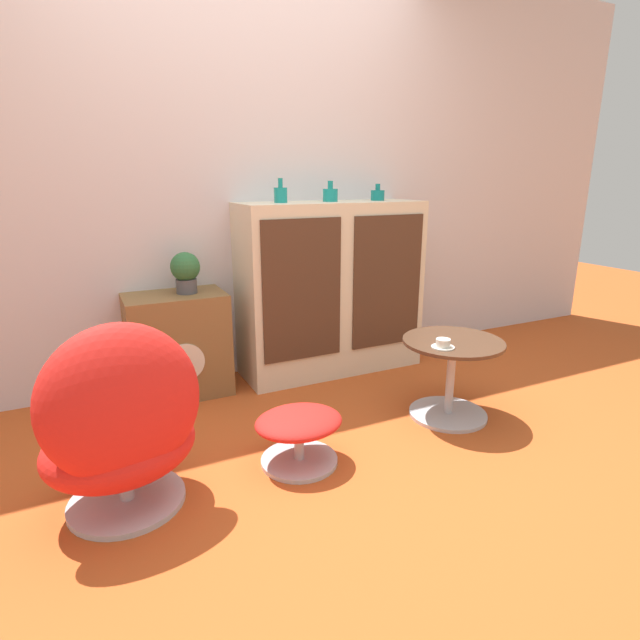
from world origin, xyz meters
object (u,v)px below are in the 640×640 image
(vase_leftmost, at_px, (281,194))
(vase_inner_right, at_px, (378,195))
(teacup, at_px, (443,344))
(vase_inner_left, at_px, (330,195))
(egg_chair, at_px, (122,427))
(coffee_table, at_px, (451,373))
(sideboard, at_px, (331,288))
(tv_console, at_px, (178,345))
(potted_plant, at_px, (185,271))
(ottoman, at_px, (299,429))

(vase_leftmost, relative_size, vase_inner_right, 1.34)
(vase_leftmost, distance_m, teacup, 1.30)
(teacup, bearing_deg, vase_inner_left, 97.65)
(vase_inner_right, relative_size, teacup, 0.91)
(egg_chair, relative_size, coffee_table, 1.50)
(vase_inner_left, bearing_deg, sideboard, -26.24)
(vase_inner_right, bearing_deg, tv_console, 178.85)
(vase_inner_left, bearing_deg, potted_plant, 178.28)
(coffee_table, distance_m, potted_plant, 1.59)
(coffee_table, height_order, teacup, teacup)
(coffee_table, distance_m, teacup, 0.25)
(coffee_table, distance_m, vase_inner_right, 1.29)
(coffee_table, bearing_deg, vase_inner_left, 105.80)
(vase_leftmost, relative_size, potted_plant, 0.60)
(tv_console, bearing_deg, coffee_table, -37.10)
(vase_leftmost, height_order, potted_plant, vase_leftmost)
(sideboard, height_order, teacup, sideboard)
(vase_leftmost, relative_size, teacup, 1.23)
(potted_plant, bearing_deg, vase_leftmost, -2.69)
(vase_inner_left, distance_m, teacup, 1.22)
(teacup, bearing_deg, coffee_table, 28.76)
(potted_plant, xyz_separation_m, teacup, (1.05, -1.02, -0.29))
(vase_inner_left, relative_size, teacup, 1.08)
(egg_chair, xyz_separation_m, ottoman, (0.73, 0.02, -0.19))
(sideboard, relative_size, coffee_table, 2.26)
(egg_chair, distance_m, teacup, 1.53)
(potted_plant, bearing_deg, egg_chair, -114.51)
(vase_inner_left, relative_size, vase_inner_right, 1.18)
(vase_inner_left, distance_m, potted_plant, 1.00)
(coffee_table, height_order, vase_inner_right, vase_inner_right)
(potted_plant, bearing_deg, ottoman, -75.89)
(potted_plant, bearing_deg, tv_console, -179.46)
(sideboard, bearing_deg, vase_leftmost, 179.35)
(egg_chair, xyz_separation_m, vase_inner_right, (1.74, 1.01, 0.79))
(egg_chair, relative_size, ottoman, 1.97)
(coffee_table, bearing_deg, potted_plant, 141.17)
(egg_chair, bearing_deg, coffee_table, 3.24)
(sideboard, distance_m, coffee_table, 1.00)
(ottoman, height_order, vase_inner_left, vase_inner_left)
(sideboard, height_order, vase_inner_left, vase_inner_left)
(sideboard, bearing_deg, vase_inner_left, 153.76)
(vase_inner_left, bearing_deg, vase_inner_right, -0.00)
(vase_leftmost, distance_m, vase_inner_left, 0.33)
(coffee_table, distance_m, vase_leftmost, 1.42)
(coffee_table, height_order, potted_plant, potted_plant)
(tv_console, bearing_deg, sideboard, -1.76)
(sideboard, bearing_deg, potted_plant, 178.06)
(tv_console, xyz_separation_m, vase_leftmost, (0.66, -0.03, 0.85))
(vase_inner_right, height_order, potted_plant, vase_inner_right)
(tv_console, xyz_separation_m, coffee_table, (1.25, -0.95, -0.05))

